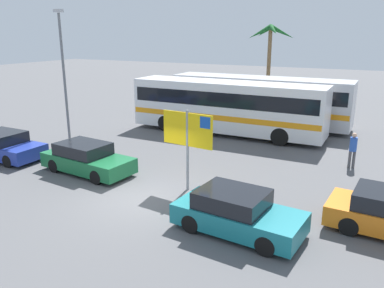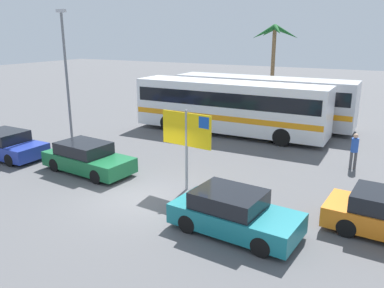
# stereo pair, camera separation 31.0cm
# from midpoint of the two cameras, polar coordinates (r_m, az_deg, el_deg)

# --- Properties ---
(ground) EXTENTS (120.00, 120.00, 0.00)m
(ground) POSITION_cam_midpoint_polar(r_m,az_deg,el_deg) (14.84, -8.07, -8.03)
(ground) COLOR #565659
(bus_front_coach) EXTENTS (11.76, 2.51, 3.17)m
(bus_front_coach) POSITION_cam_midpoint_polar(r_m,az_deg,el_deg) (23.76, 4.70, 5.71)
(bus_front_coach) COLOR white
(bus_front_coach) RESTS_ON ground
(bus_rear_coach) EXTENTS (11.76, 2.51, 3.17)m
(bus_rear_coach) POSITION_cam_midpoint_polar(r_m,az_deg,el_deg) (26.43, 9.47, 6.59)
(bus_rear_coach) COLOR silver
(bus_rear_coach) RESTS_ON ground
(ferry_sign) EXTENTS (2.19, 0.28, 3.20)m
(ferry_sign) POSITION_cam_midpoint_polar(r_m,az_deg,el_deg) (14.83, -1.12, 1.64)
(ferry_sign) COLOR gray
(ferry_sign) RESTS_ON ground
(car_green) EXTENTS (4.41, 2.16, 1.32)m
(car_green) POSITION_cam_midpoint_polar(r_m,az_deg,el_deg) (17.89, -15.61, -2.07)
(car_green) COLOR #196638
(car_green) RESTS_ON ground
(car_blue) EXTENTS (3.95, 1.89, 1.32)m
(car_blue) POSITION_cam_midpoint_polar(r_m,az_deg,el_deg) (21.30, -26.09, -0.27)
(car_blue) COLOR #23389E
(car_blue) RESTS_ON ground
(car_teal) EXTENTS (4.10, 2.16, 1.32)m
(car_teal) POSITION_cam_midpoint_polar(r_m,az_deg,el_deg) (12.30, 5.85, -9.96)
(car_teal) COLOR #19757F
(car_teal) RESTS_ON ground
(pedestrian_near_sign) EXTENTS (0.32, 0.32, 1.66)m
(pedestrian_near_sign) POSITION_cam_midpoint_polar(r_m,az_deg,el_deg) (19.11, 22.04, -0.46)
(pedestrian_near_sign) COLOR #4C4C51
(pedestrian_near_sign) RESTS_ON ground
(lamp_post_right_side) EXTENTS (0.56, 0.20, 7.17)m
(lamp_post_right_side) POSITION_cam_midpoint_polar(r_m,az_deg,el_deg) (22.55, -18.60, 9.85)
(lamp_post_right_side) COLOR slate
(lamp_post_right_side) RESTS_ON ground
(palm_tree_seaside) EXTENTS (3.68, 4.02, 6.66)m
(palm_tree_seaside) POSITION_cam_midpoint_polar(r_m,az_deg,el_deg) (33.91, 11.16, 14.64)
(palm_tree_seaside) COLOR brown
(palm_tree_seaside) RESTS_ON ground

